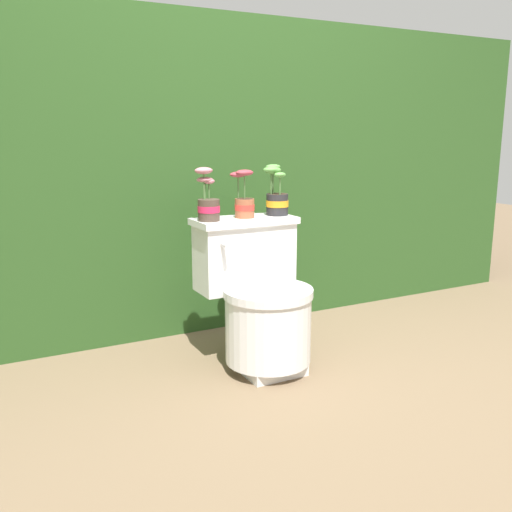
% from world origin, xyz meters
% --- Properties ---
extents(ground_plane, '(12.00, 12.00, 0.00)m').
position_xyz_m(ground_plane, '(0.00, 0.00, 0.00)').
color(ground_plane, brown).
extents(hedge_backdrop, '(4.24, 1.09, 1.65)m').
position_xyz_m(hedge_backdrop, '(0.00, 1.21, 0.82)').
color(hedge_backdrop, '#284C1E').
rests_on(hedge_backdrop, ground).
extents(toilet, '(0.48, 0.54, 0.67)m').
position_xyz_m(toilet, '(-0.04, 0.13, 0.31)').
color(toilet, silver).
rests_on(toilet, ground).
extents(potted_plant_left, '(0.11, 0.10, 0.24)m').
position_xyz_m(potted_plant_left, '(-0.22, 0.27, 0.75)').
color(potted_plant_left, '#47382D').
rests_on(potted_plant_left, toilet).
extents(potted_plant_midleft, '(0.11, 0.11, 0.22)m').
position_xyz_m(potted_plant_midleft, '(-0.04, 0.28, 0.75)').
color(potted_plant_midleft, '#9E5638').
rests_on(potted_plant_midleft, toilet).
extents(potted_plant_middle, '(0.13, 0.11, 0.24)m').
position_xyz_m(potted_plant_middle, '(0.14, 0.28, 0.76)').
color(potted_plant_middle, '#262628').
rests_on(potted_plant_middle, toilet).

